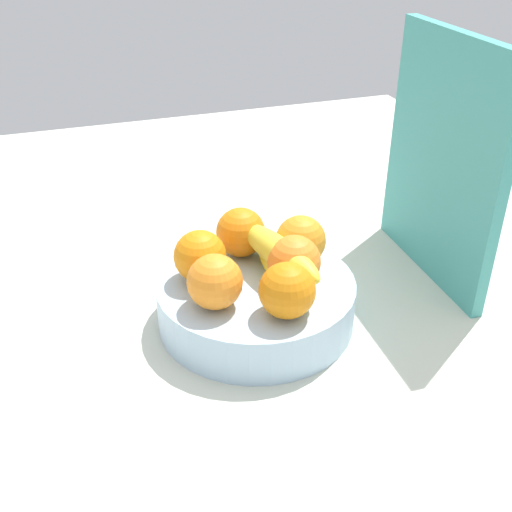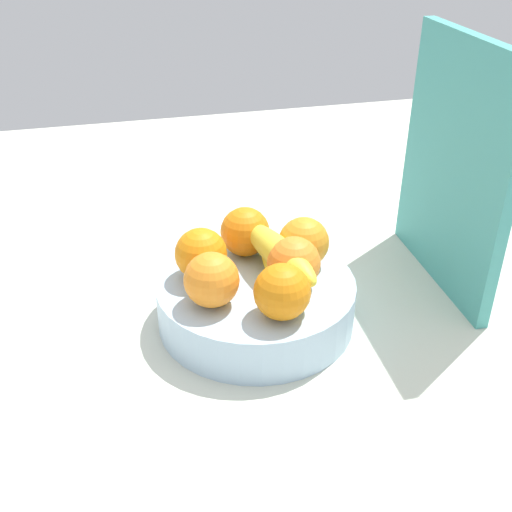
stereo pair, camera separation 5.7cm
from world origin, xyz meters
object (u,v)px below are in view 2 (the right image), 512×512
Objects in this scene: cutting_board at (455,168)px; orange_top_stack at (245,232)px; orange_front_left at (201,254)px; orange_back_right at (304,242)px; orange_front_right at (212,280)px; fruit_bowl at (256,301)px; orange_back_left at (294,263)px; banana_bunch at (279,259)px; orange_center at (282,292)px.

orange_top_stack is at bearing -93.73° from cutting_board.
orange_front_left is 0.20× the size of cutting_board.
orange_back_right is at bearing 54.89° from orange_top_stack.
orange_top_stack is (-11.23, 6.97, 0.00)cm from orange_front_right.
orange_top_stack is 0.20× the size of cutting_board.
cutting_board is at bearing 94.42° from orange_back_right.
orange_back_left is (2.22, 4.51, 6.75)cm from fruit_bowl.
orange_front_right is at bearing -75.23° from cutting_board.
banana_bunch is at bearing -150.19° from orange_back_left.
orange_center is at bearing -13.89° from banana_bunch.
orange_back_right is 0.20× the size of cutting_board.
orange_top_stack is at bearing 177.32° from fruit_bowl.
orange_back_right is at bearing 122.01° from banana_bunch.
fruit_bowl is 3.82× the size of orange_front_right.
orange_front_left is 1.00× the size of orange_top_stack.
orange_top_stack is at bearing 122.79° from orange_front_left.
orange_back_right is (-10.95, 6.32, 0.00)cm from orange_center.
orange_front_left is at bearing -57.21° from orange_top_stack.
orange_back_right is at bearing 113.83° from orange_front_right.
orange_back_right is 24.08cm from cutting_board.
orange_front_right is 1.00× the size of orange_center.
orange_back_left is 0.20× the size of cutting_board.
orange_center is 0.39× the size of banana_bunch.
fruit_bowl is 10.06cm from orange_front_left.
orange_front_left is at bearing -107.09° from banana_bunch.
orange_top_stack is at bearing 148.16° from orange_front_right.
orange_front_left is 14.27cm from orange_back_right.
banana_bunch is (-0.05, 3.21, 6.32)cm from fruit_bowl.
cutting_board is at bearing 83.75° from orange_top_stack.
orange_back_left is at bearing 63.76° from fruit_bowl.
fruit_bowl is 7.09cm from banana_bunch.
cutting_board reaches higher than fruit_bowl.
orange_front_right and orange_back_right have the same top height.
orange_center is at bearing -63.80° from cutting_board.
cutting_board is at bearing 92.09° from orange_front_left.
orange_center and orange_back_right have the same top height.
banana_bunch is at bearing -78.16° from cutting_board.
cutting_board is (-7.97, 36.73, 8.03)cm from orange_front_right.
orange_back_left is at bearing -31.05° from orange_back_right.
fruit_bowl is at bearing -89.17° from banana_bunch.
orange_back_right is 0.39× the size of banana_bunch.
orange_back_left and orange_top_stack have the same top height.
orange_front_right is at bearing -66.17° from orange_back_right.
orange_back_right is 8.70cm from orange_top_stack.
orange_center is 32.62cm from cutting_board.
fruit_bowl is 3.82× the size of orange_top_stack.
orange_front_left and orange_center have the same top height.
fruit_bowl is 1.48× the size of banana_bunch.
cutting_board reaches higher than banana_bunch.
orange_back_left is 0.39× the size of banana_bunch.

